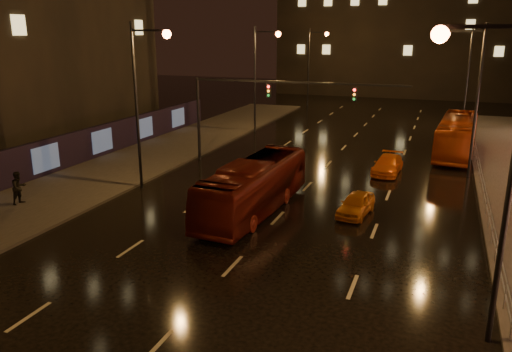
# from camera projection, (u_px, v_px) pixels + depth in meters

# --- Properties ---
(ground) EXTENTS (140.00, 140.00, 0.00)m
(ground) POSITION_uv_depth(u_px,v_px,m) (322.00, 171.00, 35.15)
(ground) COLOR black
(ground) RESTS_ON ground
(sidewalk_left) EXTENTS (7.00, 70.00, 0.15)m
(sidewalk_left) POSITION_uv_depth(u_px,v_px,m) (118.00, 170.00, 35.20)
(sidewalk_left) COLOR #38332D
(sidewalk_left) RESTS_ON ground
(hoarding_left) EXTENTS (0.30, 46.00, 2.50)m
(hoarding_left) POSITION_uv_depth(u_px,v_px,m) (44.00, 159.00, 33.43)
(hoarding_left) COLOR black
(hoarding_left) RESTS_ON ground
(traffic_signal) EXTENTS (15.31, 0.32, 6.20)m
(traffic_signal) POSITION_uv_depth(u_px,v_px,m) (255.00, 100.00, 35.56)
(traffic_signal) COLOR black
(traffic_signal) RESTS_ON ground
(streetlight_right) EXTENTS (2.64, 0.50, 10.00)m
(streetlight_right) POSITION_uv_depth(u_px,v_px,m) (490.00, 139.00, 14.16)
(streetlight_right) COLOR black
(streetlight_right) RESTS_ON ground
(railing_right) EXTENTS (0.05, 56.00, 1.00)m
(railing_right) POSITION_uv_depth(u_px,v_px,m) (483.00, 181.00, 29.65)
(railing_right) COLOR #99999E
(railing_right) RESTS_ON sidewalk_right
(bus_red) EXTENTS (2.93, 10.38, 2.86)m
(bus_red) POSITION_uv_depth(u_px,v_px,m) (254.00, 187.00, 26.70)
(bus_red) COLOR #58130C
(bus_red) RESTS_ON ground
(bus_curb) EXTENTS (3.35, 11.21, 3.08)m
(bus_curb) POSITION_uv_depth(u_px,v_px,m) (457.00, 136.00, 39.48)
(bus_curb) COLOR #9B360F
(bus_curb) RESTS_ON ground
(taxi_near) EXTENTS (1.82, 3.60, 1.17)m
(taxi_near) POSITION_uv_depth(u_px,v_px,m) (356.00, 204.00, 26.50)
(taxi_near) COLOR #BD6311
(taxi_near) RESTS_ON ground
(taxi_far) EXTENTS (1.95, 4.30, 1.22)m
(taxi_far) POSITION_uv_depth(u_px,v_px,m) (388.00, 165.00, 34.42)
(taxi_far) COLOR orange
(taxi_far) RESTS_ON ground
(pedestrian_b) EXTENTS (0.76, 0.95, 1.85)m
(pedestrian_b) POSITION_uv_depth(u_px,v_px,m) (19.00, 188.00, 27.70)
(pedestrian_b) COLOR black
(pedestrian_b) RESTS_ON sidewalk_left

